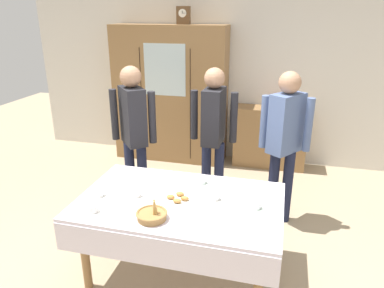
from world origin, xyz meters
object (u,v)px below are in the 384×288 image
Objects in this scene: book_stack at (272,105)px; spoon_far_right at (225,214)px; tea_cup_far_left at (215,197)px; bookshelf_low at (270,137)px; wall_cabinet at (170,95)px; tea_cup_mid_left at (99,194)px; tea_cup_far_right at (93,210)px; bread_basket at (152,215)px; pastry_plate at (178,199)px; person_behind_table_right at (285,134)px; spoon_front_edge at (179,187)px; person_behind_table_left at (213,127)px; tea_cup_near_left at (202,181)px; mantel_clock at (183,15)px; tea_cup_center at (256,206)px; tea_cup_back_edge at (137,194)px; dining_table at (179,211)px; person_by_cabinet at (134,126)px.

book_stack is 2.76m from spoon_far_right.
bookshelf_low is at bearing 82.58° from tea_cup_far_left.
wall_cabinet reaches higher than tea_cup_mid_left.
tea_cup_far_left is (1.19, -2.49, -0.26)m from wall_cabinet.
tea_cup_far_right is 0.47m from bread_basket.
pastry_plate is (-0.63, -2.63, 0.30)m from bookshelf_low.
tea_cup_far_right is at bearing -133.62° from person_behind_table_right.
spoon_front_edge is at bearing 157.53° from tea_cup_far_left.
pastry_plate is 0.24m from spoon_front_edge.
person_behind_table_left is (0.71, 1.31, 0.25)m from tea_cup_mid_left.
tea_cup_near_left is 0.46× the size of pastry_plate.
tea_cup_far_right is (0.09, -2.92, -1.39)m from mantel_clock.
wall_cabinet is 1.15m from mantel_clock.
bookshelf_low reaches higher than bread_basket.
tea_cup_near_left is (-0.52, 0.32, 0.00)m from tea_cup_center.
tea_cup_far_left is at bearing -56.55° from tea_cup_near_left.
bookshelf_low is at bearing 69.72° from tea_cup_back_edge.
tea_cup_mid_left is 0.90m from tea_cup_near_left.
mantel_clock is at bearing 117.18° from tea_cup_center.
bookshelf_low is at bearing 73.95° from spoon_front_edge.
wall_cabinet is 2.98m from tea_cup_center.
mantel_clock reaches higher than tea_cup_center.
spoon_front_edge is at bearing -75.42° from mantel_clock.
tea_cup_mid_left is at bearing 108.15° from tea_cup_far_right.
tea_cup_near_left is at bearing 72.85° from dining_table.
book_stack is (0.00, 0.00, 0.49)m from bookshelf_low.
mantel_clock reaches higher than person_behind_table_right.
bookshelf_low is at bearing 1.91° from wall_cabinet.
bread_basket is 0.15× the size of person_behind_table_left.
bookshelf_low is 0.62× the size of person_by_cabinet.
book_stack reaches higher than tea_cup_center.
book_stack is at bearing 64.72° from tea_cup_mid_left.
spoon_far_right is at bearing -6.53° from tea_cup_back_edge.
bookshelf_low is at bearing 50.21° from person_by_cabinet.
dining_table is 0.69m from tea_cup_far_right.
spoon_front_edge is at bearing 163.71° from tea_cup_center.
tea_cup_far_right is 1.70m from person_behind_table_left.
tea_cup_back_edge is at bearing -170.11° from tea_cup_far_left.
person_behind_table_left is at bearing 88.06° from dining_table.
tea_cup_back_edge is at bearing -138.22° from spoon_front_edge.
tea_cup_center is 0.08× the size of person_behind_table_right.
bread_basket reaches higher than tea_cup_center.
person_behind_table_left is (0.04, 1.22, 0.37)m from dining_table.
wall_cabinet is 1.95× the size of bookshelf_low.
dining_table is 12.98× the size of tea_cup_back_edge.
bookshelf_low is 2.36m from tea_cup_near_left.
wall_cabinet reaches higher than person_behind_table_right.
tea_cup_mid_left reaches higher than pastry_plate.
mantel_clock reaches higher than spoon_far_right.
book_stack is at bearing 2.26° from mantel_clock.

